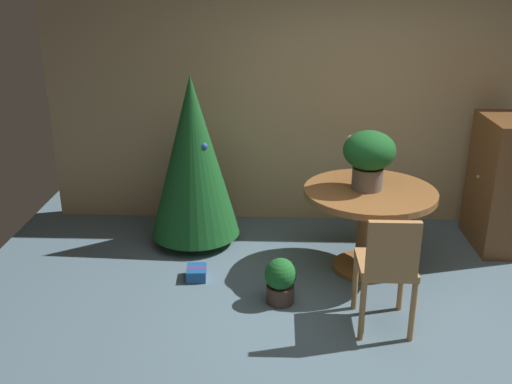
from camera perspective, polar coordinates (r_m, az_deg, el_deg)
The scene contains 9 objects.
ground_plane at distance 4.47m, azimuth 10.34°, elevation -13.57°, with size 6.60×6.60×0.00m, color slate.
back_wall_panel at distance 6.00m, azimuth 8.35°, elevation 9.08°, with size 6.00×0.10×2.60m, color tan.
round_dining_table at distance 5.11m, azimuth 11.04°, elevation -1.78°, with size 1.14×1.14×0.76m.
flower_vase at distance 4.96m, azimuth 11.07°, elevation 3.61°, with size 0.44×0.44×0.51m.
wooden_chair_near at distance 4.28m, azimuth 12.82°, elevation -7.04°, with size 0.40×0.46×0.93m.
holiday_tree at distance 5.49m, azimuth -6.21°, elevation 3.41°, with size 0.86×0.86×1.64m.
gift_box_blue at distance 5.11m, azimuth -5.87°, elevation -7.92°, with size 0.18×0.22×0.10m.
wooden_cabinet at distance 5.94m, azimuth 22.88°, elevation 0.78°, with size 0.43×0.77×1.26m.
potted_plant at distance 4.68m, azimuth 2.43°, elevation -8.65°, with size 0.26×0.26×0.38m.
Camera 1 is at (-0.64, -3.65, 2.49)m, focal length 40.65 mm.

